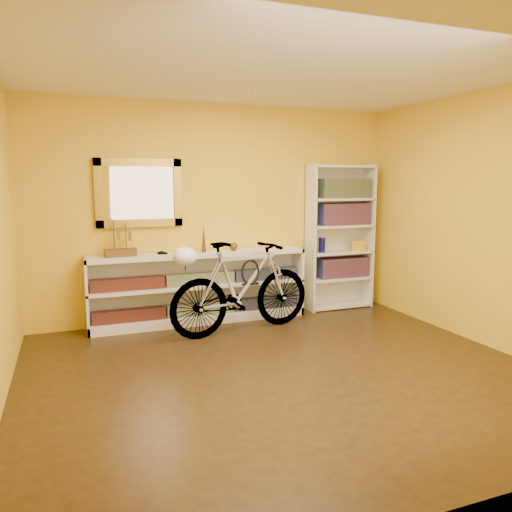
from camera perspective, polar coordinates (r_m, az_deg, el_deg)
name	(u,v)px	position (r m, az deg, el deg)	size (l,w,h in m)	color
floor	(284,373)	(4.51, 3.25, -13.37)	(4.50, 4.00, 0.01)	black
ceiling	(287,66)	(4.28, 3.57, 21.04)	(4.50, 4.00, 0.01)	silver
back_wall	(218,213)	(6.08, -4.39, 5.01)	(4.50, 0.01, 2.60)	gold
right_wall	(489,220)	(5.52, 25.34, 3.83)	(0.01, 4.00, 2.60)	gold
gilt_mirror	(139,193)	(5.83, -13.37, 7.10)	(0.98, 0.06, 0.78)	brown
wall_socket	(285,291)	(6.52, 3.39, -4.06)	(0.09, 0.01, 0.09)	silver
console_unit	(200,288)	(5.94, -6.50, -3.64)	(2.60, 0.35, 0.85)	silver
cd_row_lower	(201,309)	(5.98, -6.41, -6.07)	(2.50, 0.13, 0.14)	black
cd_row_upper	(200,279)	(5.90, -6.47, -2.64)	(2.50, 0.13, 0.14)	navy
model_ship	(120,238)	(5.69, -15.44, 1.99)	(0.35, 0.13, 0.41)	#472F13
toy_car	(163,254)	(5.78, -10.74, 0.20)	(0.00, 0.00, 0.00)	black
bronze_ornament	(204,238)	(5.86, -6.07, 2.04)	(0.06, 0.06, 0.33)	#56331D
decorative_orb	(234,247)	(5.98, -2.61, 1.10)	(0.10, 0.10, 0.10)	#56331D
bookcase	(340,237)	(6.60, 9.65, 2.15)	(0.90, 0.30, 1.90)	silver
book_row_a	(342,267)	(6.69, 9.93, -1.28)	(0.70, 0.22, 0.26)	maroon
book_row_b	(344,214)	(6.60, 10.09, 4.80)	(0.70, 0.22, 0.28)	maroon
book_row_c	(344,188)	(6.59, 10.17, 7.70)	(0.70, 0.22, 0.25)	#184E54
travel_mug	(322,245)	(6.46, 7.62, 1.27)	(0.09, 0.09, 0.19)	#16179A
red_tin	(326,191)	(6.49, 8.12, 7.43)	(0.14, 0.14, 0.18)	maroon
yellow_bag	(357,245)	(6.71, 11.64, 1.21)	(0.18, 0.12, 0.14)	gold
bicycle	(242,287)	(5.50, -1.60, -3.57)	(1.77, 0.46, 1.04)	silver
helmet	(185,256)	(5.15, -8.21, -0.05)	(0.26, 0.24, 0.19)	white
u_lock	(250,272)	(5.52, -0.66, -1.88)	(0.22, 0.22, 0.02)	black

